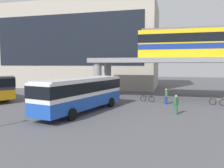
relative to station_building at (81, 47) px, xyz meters
name	(u,v)px	position (x,y,z in m)	size (l,w,h in m)	color
ground_plane	(92,101)	(8.88, -18.67, -8.08)	(120.00, 120.00, 0.00)	#515156
station_building	(81,47)	(0.00, 0.00, 0.00)	(30.97, 14.46, 16.16)	#B2A899
elevated_platform	(209,64)	(22.94, -13.23, -3.46)	(30.90, 6.64, 5.35)	gray
bus_main	(82,91)	(10.10, -24.81, -6.09)	(5.09, 11.33, 3.22)	#1E4CB2
bicycle_black	(147,99)	(15.50, -17.14, -7.72)	(1.77, 0.38, 1.04)	black
bicycle_brown	(218,102)	(23.32, -17.58, -7.72)	(1.73, 0.57, 1.04)	black
pedestrian_by_bike_rack	(176,105)	(18.69, -23.68, -7.25)	(0.46, 0.47, 1.77)	#33663F
pedestrian_waiting_near_stop	(166,97)	(17.72, -18.43, -7.24)	(0.32, 0.42, 1.78)	navy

